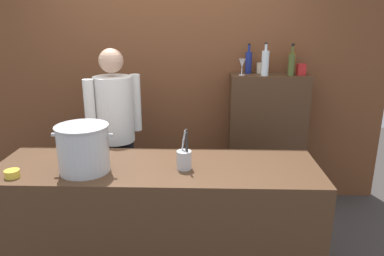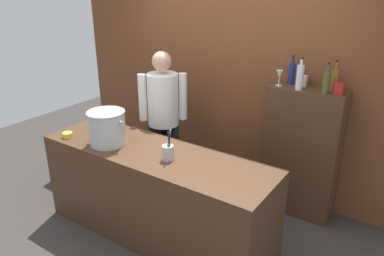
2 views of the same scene
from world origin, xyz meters
The scene contains 14 objects.
brick_back_panel centered at (0.00, 1.40, 1.50)m, with size 4.40×0.10×3.00m, color brown.
prep_counter centered at (0.00, 0.00, 0.45)m, with size 2.30×0.70×0.90m, color #472D1C.
bar_cabinet centered at (0.97, 1.19, 0.69)m, with size 0.76×0.32×1.37m, color #472D1C.
chef centered at (-0.46, 0.72, 0.96)m, with size 0.45×0.43×1.66m.
stockpot_large centered at (-0.48, -0.11, 1.06)m, with size 0.41×0.36×0.32m.
utensil_crock centered at (0.20, -0.05, 0.97)m, with size 0.10×0.10×0.29m.
butter_jar centered at (-0.93, -0.23, 0.93)m, with size 0.10×0.10×0.05m, color yellow.
wine_bottle_olive centered at (1.15, 1.10, 1.48)m, with size 0.06×0.06×0.29m.
wine_bottle_clear centered at (0.90, 1.10, 1.50)m, with size 0.07×0.07×0.31m.
wine_bottle_cobalt centered at (0.77, 1.25, 1.48)m, with size 0.06×0.06×0.29m.
wine_bottle_amber centered at (1.19, 1.24, 1.48)m, with size 0.07×0.07×0.29m.
wine_glass_tall centered at (0.69, 1.13, 1.48)m, with size 0.07×0.07×0.16m.
spice_tin_red centered at (1.26, 1.16, 1.43)m, with size 0.08×0.08×0.11m, color red.
spice_tin_cream centered at (0.89, 1.26, 1.42)m, with size 0.07×0.07×0.10m, color beige.
Camera 1 is at (0.32, -2.41, 1.92)m, focal length 34.41 mm.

